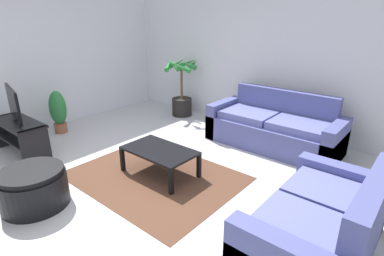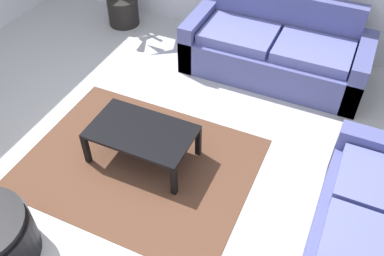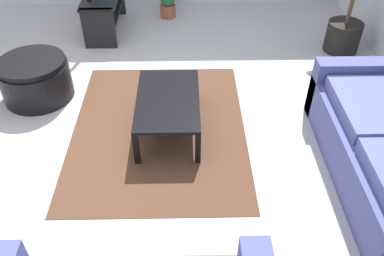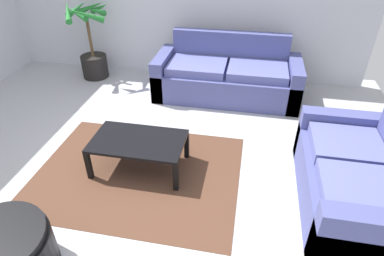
{
  "view_description": "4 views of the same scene",
  "coord_description": "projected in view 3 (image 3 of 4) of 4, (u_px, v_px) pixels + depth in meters",
  "views": [
    {
      "loc": [
        2.82,
        -2.19,
        2.07
      ],
      "look_at": [
        0.25,
        0.88,
        0.57
      ],
      "focal_mm": 28.2,
      "sensor_mm": 36.0,
      "label": 1
    },
    {
      "loc": [
        1.69,
        -1.97,
        3.1
      ],
      "look_at": [
        0.56,
        0.53,
        0.45
      ],
      "focal_mm": 38.94,
      "sensor_mm": 36.0,
      "label": 2
    },
    {
      "loc": [
        3.15,
        0.54,
        2.59
      ],
      "look_at": [
        0.58,
        0.59,
        0.4
      ],
      "focal_mm": 37.45,
      "sensor_mm": 36.0,
      "label": 3
    },
    {
      "loc": [
        1.2,
        -2.27,
        2.38
      ],
      "look_at": [
        0.67,
        0.43,
        0.56
      ],
      "focal_mm": 30.38,
      "sensor_mm": 36.0,
      "label": 4
    }
  ],
  "objects": [
    {
      "name": "area_rug",
      "position": [
        159.0,
        128.0,
        3.99
      ],
      "size": [
        2.2,
        1.7,
        0.01
      ],
      "primitive_type": "cube",
      "color": "#513323",
      "rests_on": "ground"
    },
    {
      "name": "ottoman",
      "position": [
        36.0,
        79.0,
        4.28
      ],
      "size": [
        0.74,
        0.74,
        0.45
      ],
      "color": "black",
      "rests_on": "ground"
    },
    {
      "name": "tv_stand",
      "position": [
        104.0,
        6.0,
        5.43
      ],
      "size": [
        1.1,
        0.45,
        0.53
      ],
      "color": "black",
      "rests_on": "ground"
    },
    {
      "name": "ground_plane",
      "position": [
        133.0,
        122.0,
        4.07
      ],
      "size": [
        6.6,
        6.6,
        0.0
      ],
      "primitive_type": "plane",
      "color": "#B2B2B7"
    },
    {
      "name": "potted_palm",
      "position": [
        349.0,
        15.0,
        4.89
      ],
      "size": [
        0.79,
        0.81,
        1.26
      ],
      "color": "black",
      "rests_on": "ground"
    },
    {
      "name": "coffee_table",
      "position": [
        168.0,
        102.0,
        3.79
      ],
      "size": [
        0.99,
        0.59,
        0.37
      ],
      "color": "black",
      "rests_on": "ground"
    }
  ]
}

